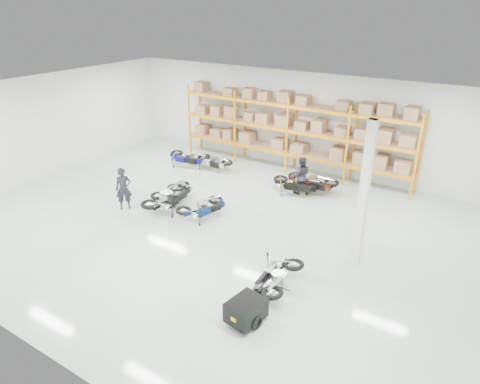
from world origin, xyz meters
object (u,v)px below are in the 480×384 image
Objects in this scene: moto_back_a at (187,155)px; moto_back_c at (297,181)px; moto_silver_left at (174,189)px; moto_blue_centre at (203,205)px; moto_back_b at (213,159)px; person_back at (301,175)px; moto_back_d at (311,179)px; moto_black_far_left at (168,195)px; moto_touring_right at (276,273)px; trailer at (246,310)px; person_left at (124,189)px.

moto_back_c is at bearing -96.71° from moto_back_a.
moto_back_a is (-2.05, 3.38, 0.05)m from moto_silver_left.
moto_blue_centre is 5.51m from moto_back_a.
moto_back_b is at bearing -72.92° from moto_silver_left.
person_back reaches higher than moto_blue_centre.
moto_black_far_left is at bearing 135.41° from moto_back_d.
moto_back_d reaches higher than moto_back_a.
moto_back_b is (-1.05, 4.36, -0.10)m from moto_black_far_left.
moto_silver_left is at bearing 2.00° from moto_blue_centre.
moto_back_a is at bearing 139.25° from moto_touring_right.
moto_back_a is at bearing 90.49° from moto_back_d.
moto_back_b is (-2.60, 4.22, -0.01)m from moto_blue_centre.
moto_back_b is at bearing 72.61° from moto_back_c.
moto_back_b is at bearing 139.00° from trailer.
moto_blue_centre is 1.03× the size of person_left.
moto_back_d is at bearing 111.83° from trailer.
moto_back_c is (4.58, -0.43, 0.04)m from moto_back_b.
moto_back_b is at bearing -40.10° from moto_blue_centre.
moto_touring_right is (6.12, -2.90, 0.03)m from moto_silver_left.
moto_back_b is 5.24m from person_left.
moto_back_c is 1.09× the size of person_left.
moto_back_d is at bearing -100.97° from moto_blue_centre.
moto_blue_centre is at bearing 33.61° from person_back.
person_left is (-5.42, -5.27, 0.24)m from moto_back_d.
trailer is at bearing 77.39° from person_back.
moto_back_d is (3.94, 4.42, -0.03)m from moto_black_far_left.
moto_touring_right reaches higher than moto_silver_left.
moto_back_c is at bearing 18.75° from person_back.
moto_back_a is 1.15× the size of person_back.
moto_black_far_left reaches higher than moto_blue_centre.
moto_back_a reaches higher than moto_blue_centre.
person_back is (-2.20, 6.27, 0.26)m from moto_touring_right.
person_back is (4.68, -0.32, 0.29)m from moto_back_b.
moto_back_c reaches higher than moto_touring_right.
moto_back_c is at bearing 136.67° from moto_back_d.
moto_back_b reaches higher than trailer.
moto_touring_right is 1.06× the size of moto_back_b.
moto_black_far_left is at bearing -160.27° from moto_back_b.
moto_blue_centre is 4.95m from moto_back_b.
moto_back_d is at bearing -52.53° from moto_back_c.
person_left reaches higher than moto_black_far_left.
moto_blue_centre is at bearing 147.86° from moto_back_d.
moto_back_a is 1.02× the size of moto_back_c.
moto_silver_left is (-1.83, 0.54, -0.01)m from moto_blue_centre.
moto_back_d is at bearing -92.19° from moto_back_a.
moto_back_b is 5.00m from moto_back_d.
moto_back_c reaches higher than trailer.
moto_back_c is (1.99, 3.79, 0.03)m from moto_blue_centre.
moto_back_b is 0.87× the size of moto_back_d.
moto_back_c is (5.87, -0.12, -0.01)m from moto_back_a.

